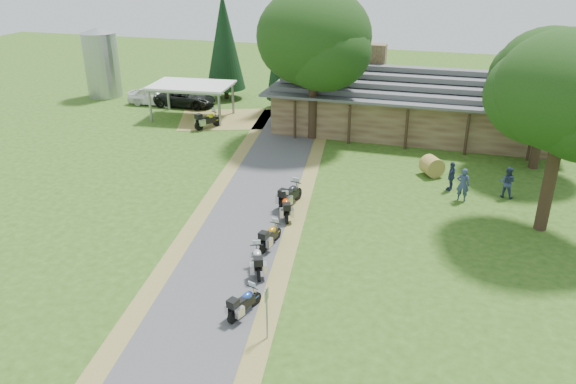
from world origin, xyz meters
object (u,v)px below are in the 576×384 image
(lodge, at_px, (413,99))
(motorcycle_carport_a, at_px, (208,119))
(car_dark_suv, at_px, (185,94))
(silo, at_px, (102,62))
(motorcycle_row_a, at_px, (244,301))
(car_white_sedan, at_px, (154,94))
(motorcycle_row_b, at_px, (257,259))
(motorcycle_row_c, at_px, (270,235))
(hay_bale, at_px, (432,166))
(motorcycle_row_d, at_px, (286,206))
(motorcycle_row_e, at_px, (291,194))
(carport, at_px, (192,101))

(lodge, distance_m, motorcycle_carport_a, 15.76)
(car_dark_suv, relative_size, motorcycle_carport_a, 2.75)
(silo, xyz_separation_m, motorcycle_row_a, (24.50, -28.28, -2.56))
(car_white_sedan, relative_size, motorcycle_row_b, 3.24)
(car_dark_suv, distance_m, motorcycle_row_c, 26.43)
(hay_bale, bearing_deg, motorcycle_row_d, -130.62)
(silo, distance_m, motorcycle_row_c, 33.13)
(silo, relative_size, car_dark_suv, 1.07)
(motorcycle_row_b, distance_m, motorcycle_row_c, 2.32)
(motorcycle_row_d, bearing_deg, motorcycle_row_b, 163.16)
(silo, bearing_deg, motorcycle_row_e, -37.99)
(silo, relative_size, motorcycle_row_e, 3.02)
(motorcycle_carport_a, bearing_deg, motorcycle_row_d, -111.34)
(car_white_sedan, xyz_separation_m, motorcycle_row_a, (18.56, -26.82, -0.41))
(carport, relative_size, motorcycle_row_b, 3.48)
(motorcycle_row_d, bearing_deg, motorcycle_row_a, 165.44)
(motorcycle_row_d, bearing_deg, motorcycle_row_c, 162.83)
(lodge, relative_size, hay_bale, 17.60)
(carport, height_order, motorcycle_row_e, carport)
(motorcycle_row_c, distance_m, hay_bale, 13.16)
(car_dark_suv, xyz_separation_m, motorcycle_row_e, (14.64, -17.16, -0.41))
(carport, xyz_separation_m, motorcycle_row_a, (13.51, -24.09, -0.80))
(motorcycle_row_a, xyz_separation_m, motorcycle_carport_a, (-11.14, 21.71, 0.15))
(motorcycle_row_d, bearing_deg, carport, 18.52)
(silo, bearing_deg, motorcycle_row_d, -39.91)
(motorcycle_row_a, relative_size, motorcycle_row_b, 0.93)
(silo, xyz_separation_m, motorcycle_row_e, (23.45, -18.31, -2.43))
(motorcycle_row_c, height_order, hay_bale, motorcycle_row_c)
(motorcycle_row_b, xyz_separation_m, motorcycle_row_c, (-0.17, 2.32, -0.02))
(lodge, distance_m, motorcycle_row_e, 16.56)
(silo, distance_m, motorcycle_carport_a, 15.08)
(motorcycle_row_e, bearing_deg, car_white_sedan, 58.71)
(lodge, distance_m, carport, 17.64)
(lodge, bearing_deg, car_white_sedan, 176.97)
(motorcycle_row_d, bearing_deg, motorcycle_carport_a, 17.33)
(car_white_sedan, bearing_deg, carport, -121.32)
(hay_bale, bearing_deg, carport, 159.18)
(motorcycle_row_d, bearing_deg, silo, 29.57)
(silo, xyz_separation_m, car_dark_suv, (8.81, -1.15, -2.02))
(motorcycle_row_d, distance_m, hay_bale, 10.70)
(motorcycle_row_e, bearing_deg, lodge, -5.35)
(lodge, relative_size, silo, 3.41)
(motorcycle_row_e, xyz_separation_m, motorcycle_carport_a, (-10.09, 11.75, 0.02))
(car_white_sedan, xyz_separation_m, motorcycle_carport_a, (7.42, -5.11, -0.27))
(motorcycle_row_d, relative_size, hay_bale, 1.51)
(lodge, height_order, motorcycle_carport_a, lodge)
(car_dark_suv, bearing_deg, motorcycle_row_d, -141.85)
(motorcycle_row_b, distance_m, motorcycle_row_e, 6.94)
(silo, height_order, motorcycle_row_d, silo)
(car_white_sedan, height_order, motorcycle_row_e, car_white_sedan)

